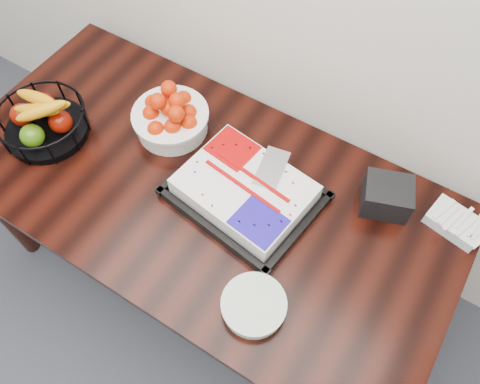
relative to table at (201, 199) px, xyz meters
The scene contains 7 objects.
table is the anchor object (origin of this frame).
cake_tray 0.21m from the table, 15.64° to the left, with size 0.52×0.43×0.10m.
tangerine_bowl 0.33m from the table, 145.49° to the left, with size 0.28×0.28×0.18m.
fruit_basket 0.64m from the table, behind, with size 0.32×0.32×0.17m.
plate_stack 0.48m from the table, 35.29° to the right, with size 0.20×0.20×0.05m.
fork_bag 0.87m from the table, 21.60° to the left, with size 0.19×0.14×0.05m.
napkin_box 0.65m from the table, 25.27° to the left, with size 0.15×0.13×0.11m, color black.
Camera 1 is at (0.58, 1.34, 2.13)m, focal length 35.00 mm.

